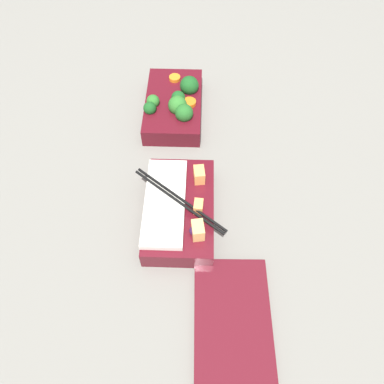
{
  "coord_description": "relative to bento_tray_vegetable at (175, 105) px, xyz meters",
  "views": [
    {
      "loc": [
        0.49,
        0.05,
        0.61
      ],
      "look_at": [
        0.1,
        0.04,
        0.04
      ],
      "focal_mm": 35.0,
      "sensor_mm": 36.0,
      "label": 1
    }
  ],
  "objects": [
    {
      "name": "bento_tray_vegetable",
      "position": [
        0.0,
        0.0,
        0.0
      ],
      "size": [
        0.21,
        0.12,
        0.07
      ],
      "color": "#510F19",
      "rests_on": "ground_plane"
    },
    {
      "name": "ground_plane",
      "position": [
        0.14,
        0.01,
        -0.03
      ],
      "size": [
        3.0,
        3.0,
        0.0
      ],
      "primitive_type": "plane",
      "color": "slate"
    },
    {
      "name": "bento_lid",
      "position": [
        0.47,
        0.12,
        -0.02
      ],
      "size": [
        0.21,
        0.13,
        0.01
      ],
      "primitive_type": "cube",
      "rotation": [
        0.0,
        0.0,
        0.02
      ],
      "color": "#510F19",
      "rests_on": "ground_plane"
    },
    {
      "name": "bento_tray_rice",
      "position": [
        0.27,
        0.02,
        -0.0
      ],
      "size": [
        0.21,
        0.17,
        0.07
      ],
      "color": "#510F19",
      "rests_on": "ground_plane"
    }
  ]
}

